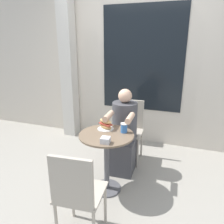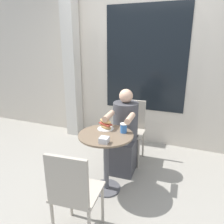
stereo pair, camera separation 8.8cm
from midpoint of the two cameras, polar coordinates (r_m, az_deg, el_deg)
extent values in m
plane|color=gray|center=(2.75, -2.31, -19.38)|extent=(8.00, 8.00, 0.00)
cube|color=beige|center=(3.62, 6.48, 13.60)|extent=(8.00, 0.08, 2.80)
cube|color=black|center=(3.56, 7.20, 13.46)|extent=(1.30, 0.01, 1.63)
cube|color=beige|center=(3.94, -11.89, 10.76)|extent=(0.23, 0.23, 2.40)
cylinder|color=brown|center=(2.40, -2.51, -6.04)|extent=(0.61, 0.61, 0.02)
cylinder|color=#515156|center=(2.55, -2.41, -13.10)|extent=(0.06, 0.06, 0.67)
cylinder|color=#515156|center=(2.75, -2.31, -19.23)|extent=(0.33, 0.33, 0.02)
cube|color=#ADA393|center=(3.12, 3.58, -5.29)|extent=(0.40, 0.40, 0.02)
cube|color=#ADA393|center=(3.20, 4.36, -0.47)|extent=(0.35, 0.05, 0.42)
cylinder|color=#ADA393|center=(3.04, 5.86, -10.70)|extent=(0.03, 0.03, 0.43)
cylinder|color=#ADA393|center=(3.11, -0.21, -9.92)|extent=(0.03, 0.03, 0.43)
cylinder|color=#ADA393|center=(3.33, 6.95, -8.06)|extent=(0.03, 0.03, 0.43)
cylinder|color=#ADA393|center=(3.39, 1.41, -7.42)|extent=(0.03, 0.03, 0.43)
cube|color=#424247|center=(2.97, 2.01, -11.13)|extent=(0.33, 0.42, 0.45)
cylinder|color=#424247|center=(2.83, 2.43, -2.25)|extent=(0.32, 0.32, 0.48)
sphere|color=#D6A889|center=(2.73, 2.52, 4.25)|extent=(0.17, 0.17, 0.17)
cylinder|color=#D6A889|center=(2.48, 3.70, -1.60)|extent=(0.08, 0.26, 0.07)
cylinder|color=#D6A889|center=(2.55, -1.94, -1.05)|extent=(0.08, 0.26, 0.07)
cube|color=#ADA393|center=(2.01, -9.38, -20.01)|extent=(0.42, 0.42, 0.02)
cube|color=#ADA393|center=(1.75, -12.09, -17.60)|extent=(0.35, 0.07, 0.42)
cylinder|color=#ADA393|center=(2.32, -11.39, -21.20)|extent=(0.03, 0.03, 0.43)
cylinder|color=#ADA393|center=(2.22, -3.01, -22.88)|extent=(0.03, 0.03, 0.43)
cylinder|color=#ADA393|center=(2.11, -15.61, -26.43)|extent=(0.03, 0.03, 0.43)
cylinder|color=white|center=(2.53, -2.68, -4.39)|extent=(0.19, 0.19, 0.01)
ellipsoid|color=tan|center=(2.51, -2.69, -3.78)|extent=(0.19, 0.13, 0.05)
cube|color=#B74233|center=(2.50, -2.70, -3.12)|extent=(0.17, 0.13, 0.01)
ellipsoid|color=tan|center=(2.49, -2.71, -2.46)|extent=(0.19, 0.13, 0.05)
cylinder|color=#336BB7|center=(2.42, 2.11, -4.27)|extent=(0.07, 0.07, 0.10)
cylinder|color=white|center=(2.40, 2.12, -3.10)|extent=(0.08, 0.08, 0.01)
cube|color=silver|center=(2.18, -2.87, -7.36)|extent=(0.10, 0.10, 0.06)
camera|label=1|loc=(0.04, -91.02, -0.33)|focal=35.00mm
camera|label=2|loc=(0.04, 88.98, 0.33)|focal=35.00mm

